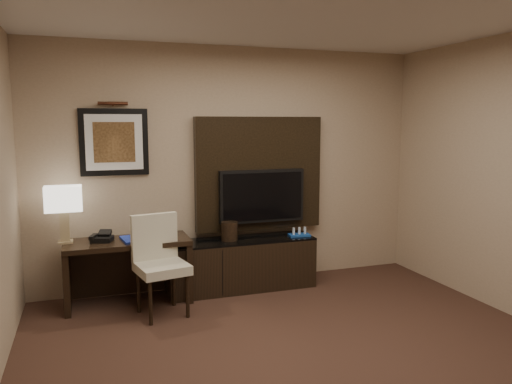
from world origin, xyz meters
name	(u,v)px	position (x,y,z in m)	size (l,w,h in m)	color
wall_back	(233,167)	(0.00, 2.50, 1.35)	(4.50, 0.01, 2.70)	tan
desk	(128,272)	(-1.23, 2.15, 0.33)	(1.25, 0.53, 0.67)	black
credenza	(241,264)	(0.00, 2.20, 0.28)	(1.65, 0.46, 0.57)	black
tv_wall_panel	(259,173)	(0.30, 2.44, 1.27)	(1.50, 0.12, 1.30)	black
tv	(262,196)	(0.30, 2.34, 1.02)	(1.00, 0.08, 0.60)	black
artwork	(114,142)	(-1.30, 2.48, 1.65)	(0.70, 0.04, 0.70)	black
picture_light	(113,103)	(-1.30, 2.44, 2.05)	(0.04, 0.04, 0.30)	#422215
desk_chair	(162,267)	(-0.95, 1.71, 0.48)	(0.46, 0.53, 0.95)	beige
table_lamp	(64,213)	(-1.82, 2.23, 0.97)	(0.37, 0.21, 0.61)	tan
desk_phone	(102,237)	(-1.47, 2.16, 0.72)	(0.20, 0.18, 0.10)	black
blue_folder	(135,239)	(-1.15, 2.12, 0.68)	(0.25, 0.33, 0.02)	#192EA4
book	(134,229)	(-1.15, 2.13, 0.78)	(0.17, 0.02, 0.22)	#BDB694
water_bottle	(168,228)	(-0.81, 2.18, 0.76)	(0.06, 0.06, 0.18)	silver
ice_bucket	(229,231)	(-0.13, 2.20, 0.67)	(0.18, 0.18, 0.20)	black
minibar_tray	(299,232)	(0.69, 2.14, 0.61)	(0.24, 0.14, 0.09)	#164494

